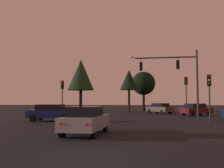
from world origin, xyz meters
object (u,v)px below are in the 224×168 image
Objects in this scene: traffic_light_corner_left at (209,89)px; traffic_light_median at (186,89)px; tree_right_cluster at (144,83)px; car_crossing_right at (51,112)px; traffic_light_corner_right at (62,91)px; traffic_signal_mast_arm at (177,72)px; tree_left_far at (129,80)px; car_nearside_lane at (85,120)px; car_far_lane at (196,109)px; tree_behind_sign at (81,75)px; car_parked_lot at (160,108)px.

traffic_light_corner_left is 7.76m from traffic_light_median.
tree_right_cluster reaches higher than traffic_light_corner_left.
traffic_light_corner_left reaches higher than car_crossing_right.
traffic_light_corner_right is 0.95× the size of car_crossing_right.
traffic_signal_mast_arm is 1.71× the size of traffic_light_corner_right.
traffic_signal_mast_arm is 1.77× the size of traffic_light_corner_left.
car_crossing_right is at bearing 173.33° from traffic_light_corner_left.
traffic_light_corner_left is 21.07m from tree_left_far.
car_far_lane is (10.14, 18.77, -0.00)m from car_nearside_lane.
tree_left_far is at bearing 86.76° from car_nearside_lane.
tree_right_cluster is (10.58, 3.71, -1.25)m from tree_behind_sign.
car_crossing_right is (-11.77, -3.46, -3.93)m from traffic_signal_mast_arm.
tree_left_far is (6.86, 13.66, 2.33)m from traffic_light_corner_right.
traffic_light_corner_right is at bearing -159.72° from car_far_lane.
traffic_light_median is at bearing 25.09° from car_crossing_right.
traffic_light_corner_right reaches higher than car_crossing_right.
tree_right_cluster is at bearing 82.76° from car_nearside_lane.
car_nearside_lane is at bearing -118.40° from car_far_lane.
car_nearside_lane and car_parked_lot have the same top height.
tree_behind_sign is 8.23m from tree_left_far.
car_crossing_right is 0.48× the size of tree_behind_sign.
traffic_light_corner_left is at bearing -70.43° from tree_left_far.
tree_right_cluster is (2.45, 4.47, -0.24)m from tree_left_far.
car_far_lane is at bearing -63.50° from tree_right_cluster.
traffic_light_median is 1.08× the size of car_parked_lot.
car_far_lane is (15.49, 5.72, -2.09)m from traffic_light_corner_right.
tree_behind_sign is 1.25× the size of tree_right_cluster.
tree_right_cluster is at bearing 62.82° from traffic_light_corner_right.
traffic_signal_mast_arm is at bearing 60.42° from car_nearside_lane.
tree_left_far is (1.51, 26.70, 4.42)m from car_nearside_lane.
tree_behind_sign is (-1.27, 14.42, 3.34)m from traffic_light_corner_right.
traffic_signal_mast_arm reaches higher than tree_left_far.
car_nearside_lane is 9.89m from car_crossing_right.
traffic_light_corner_left is 0.92× the size of car_crossing_right.
tree_left_far reaches higher than car_nearside_lane.
car_parked_lot is (11.41, 10.22, -2.09)m from traffic_light_corner_right.
car_nearside_lane is 0.48× the size of tree_behind_sign.
car_crossing_right is 0.60× the size of tree_right_cluster.
car_far_lane is 19.65m from tree_behind_sign.
tree_behind_sign is at bearing 139.34° from traffic_light_median.
traffic_light_corner_left is (1.70, -5.04, -1.93)m from traffic_signal_mast_arm.
traffic_light_median is at bearing 60.83° from car_nearside_lane.
tree_left_far is (6.46, 18.14, 4.41)m from car_crossing_right.
car_parked_lot is at bearing -18.31° from tree_behind_sign.
traffic_light_corner_left is at bearing 39.32° from car_nearside_lane.
tree_behind_sign is at bearing -160.68° from tree_right_cluster.
car_parked_lot is at bearing 104.15° from traffic_light_median.
traffic_light_corner_right is (-12.17, 1.02, -1.84)m from traffic_signal_mast_arm.
traffic_light_median is (1.39, 2.70, -1.53)m from traffic_signal_mast_arm.
traffic_signal_mast_arm is 3.40m from traffic_light_median.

